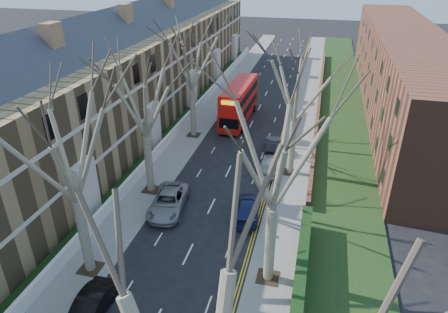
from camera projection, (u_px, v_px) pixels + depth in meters
The scene contains 17 objects.
pavement_left at pixel (216, 103), 54.70m from camera, with size 3.00×102.00×0.12m, color slate.
pavement_right at pixel (305, 111), 52.12m from camera, with size 3.00×102.00×0.12m, color slate.
terrace_left at pixel (136, 76), 46.93m from camera, with size 9.70×78.00×13.60m.
flats_right at pixel (402, 71), 50.85m from camera, with size 13.97×54.00×10.00m.
front_wall_left at pixel (186, 120), 47.90m from camera, with size 0.30×78.00×1.00m.
grass_verge_right at pixel (340, 113), 51.11m from camera, with size 6.00×102.00×0.06m.
tree_left_mid at pixel (64, 138), 21.82m from camera, with size 10.50×10.50×14.71m.
tree_left_far at pixel (142, 89), 30.59m from camera, with size 10.15×10.15×14.22m.
tree_left_dist at pixel (191, 51), 40.79m from camera, with size 10.50×10.50×14.71m.
tree_right_mid at pixel (277, 144), 21.10m from camera, with size 10.50×10.50×14.71m.
tree_right_far at pixel (298, 77), 33.31m from camera, with size 10.15×10.15×14.22m.
double_decker_bus at pixel (239, 103), 48.28m from camera, with size 2.94×10.82×4.51m.
car_left_mid at pixel (89, 308), 22.52m from camera, with size 1.50×4.32×1.42m, color black.
car_left_far at pixel (168, 202), 31.96m from camera, with size 2.54×5.52×1.53m, color gray.
car_right_near at pixel (247, 209), 31.24m from camera, with size 1.89×4.66×1.35m, color #161E4E.
car_right_mid at pixel (269, 165), 37.48m from camera, with size 1.79×4.44×1.51m, color #909298.
car_right_far at pixel (273, 145), 41.40m from camera, with size 1.50×4.29×1.41m, color black.
Camera 1 is at (7.59, -11.16, 18.65)m, focal length 32.00 mm.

